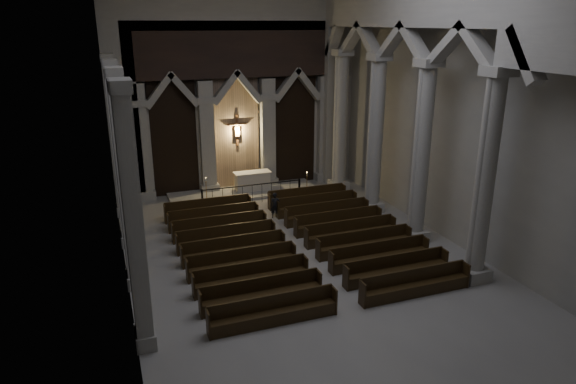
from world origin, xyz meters
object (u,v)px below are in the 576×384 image
object	(u,v)px
candle_stand_left	(207,196)
worshipper	(275,206)
altar_rail	(252,190)
pews	(294,243)
altar	(252,181)
candle_stand_right	(307,189)

from	to	relation	value
candle_stand_left	worshipper	world-z (taller)	candle_stand_left
altar_rail	pews	world-z (taller)	altar_rail
altar	altar_rail	size ratio (longest dim) A/B	0.38
altar	candle_stand_right	size ratio (longest dim) A/B	1.51
pews	worshipper	size ratio (longest dim) A/B	8.13
candle_stand_right	pews	bearing A→B (deg)	-116.31
altar	candle_stand_left	world-z (taller)	candle_stand_left
worshipper	altar_rail	bearing A→B (deg)	123.82
pews	worshipper	world-z (taller)	worshipper
pews	altar	bearing A→B (deg)	86.18
worshipper	pews	bearing A→B (deg)	-72.69
altar_rail	pews	distance (m)	6.46
altar	worshipper	bearing A→B (deg)	-91.41
candle_stand_left	candle_stand_right	distance (m)	5.67
altar_rail	altar	bearing A→B (deg)	73.39
candle_stand_right	altar	bearing A→B (deg)	149.09
candle_stand_left	candle_stand_right	xyz separation A→B (m)	(5.63, -0.70, -0.02)
candle_stand_left	worshipper	distance (m)	4.44
candle_stand_left	pews	world-z (taller)	candle_stand_left
candle_stand_left	worshipper	xyz separation A→B (m)	(2.78, -3.45, 0.26)
altar_rail	candle_stand_left	bearing A→B (deg)	158.44
altar	worshipper	distance (m)	4.39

